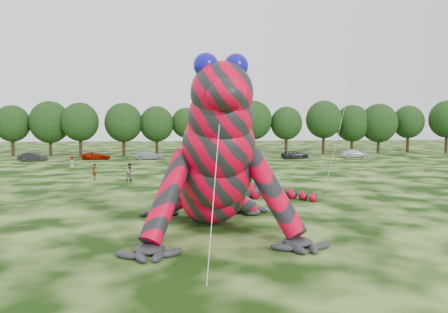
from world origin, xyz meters
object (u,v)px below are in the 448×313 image
at_px(tree_4, 12,131).
at_px(tree_12, 286,130).
at_px(tree_7, 124,129).
at_px(spectator_5, 222,175).
at_px(tree_10, 220,126).
at_px(tree_14, 352,129).
at_px(tree_15, 379,128).
at_px(car_6, 295,155).
at_px(tree_17, 447,127).
at_px(tree_11, 253,127).
at_px(spectator_4, 72,162).
at_px(car_4, 208,154).
at_px(tree_8, 157,131).
at_px(tree_9, 186,131).
at_px(spectator_0, 94,172).
at_px(tree_13, 324,127).
at_px(car_5, 247,154).
at_px(car_1, 33,157).
at_px(car_3, 150,155).
at_px(inflatable_gecko, 209,144).
at_px(car_2, 96,156).
at_px(tree_6, 80,129).
at_px(tree_5, 50,128).
at_px(spectator_2, 259,165).
at_px(car_7, 354,154).
at_px(tree_16, 408,129).

height_order(tree_4, tree_12, tree_4).
xyz_separation_m(tree_7, spectator_5, (13.18, -38.27, -3.79)).
distance_m(tree_10, spectator_5, 40.50).
relative_size(tree_14, tree_15, 0.98).
bearing_deg(car_6, tree_17, -81.79).
xyz_separation_m(tree_11, tree_15, (24.69, -0.42, -0.22)).
bearing_deg(spectator_4, car_4, 117.52).
bearing_deg(tree_8, tree_12, 1.78).
height_order(spectator_4, spectator_5, spectator_5).
relative_size(tree_9, spectator_0, 5.13).
height_order(tree_13, spectator_5, tree_13).
height_order(tree_4, spectator_4, tree_4).
xyz_separation_m(tree_7, tree_15, (48.56, 0.97, 0.08)).
xyz_separation_m(tree_13, car_4, (-22.71, -8.46, -4.32)).
distance_m(tree_8, spectator_0, 34.02).
bearing_deg(car_5, tree_17, -71.31).
relative_size(tree_7, car_1, 2.21).
xyz_separation_m(car_3, car_4, (9.54, 0.44, 0.05)).
height_order(inflatable_gecko, tree_7, tree_7).
bearing_deg(tree_13, car_2, -168.73).
bearing_deg(spectator_5, tree_12, -62.38).
xyz_separation_m(tree_7, tree_10, (17.48, 1.77, 0.51)).
xyz_separation_m(tree_7, tree_17, (62.03, -0.14, 0.41)).
relative_size(tree_4, tree_15, 0.94).
height_order(tree_6, tree_14, tree_6).
distance_m(tree_9, tree_10, 6.52).
bearing_deg(car_4, spectator_0, 145.64).
height_order(tree_5, tree_8, tree_5).
bearing_deg(tree_9, tree_17, -0.77).
height_order(car_1, car_5, car_1).
distance_m(tree_11, car_3, 21.80).
bearing_deg(tree_6, car_4, -20.03).
relative_size(tree_8, tree_15, 0.93).
bearing_deg(tree_6, tree_5, 162.54).
distance_m(spectator_2, spectator_5, 11.27).
bearing_deg(car_7, spectator_2, 133.08).
height_order(tree_5, tree_12, tree_5).
height_order(tree_7, tree_16, tree_7).
relative_size(tree_7, car_7, 1.94).
height_order(tree_10, tree_12, tree_10).
relative_size(spectator_4, spectator_0, 0.96).
bearing_deg(spectator_2, car_3, -67.98).
distance_m(inflatable_gecko, tree_15, 66.70).
height_order(tree_15, tree_16, tree_15).
bearing_deg(tree_4, car_5, -13.95).
relative_size(tree_5, tree_12, 1.09).
distance_m(inflatable_gecko, car_1, 49.99).
relative_size(tree_9, spectator_2, 5.23).
relative_size(tree_14, spectator_5, 4.98).
relative_size(tree_7, tree_8, 1.06).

